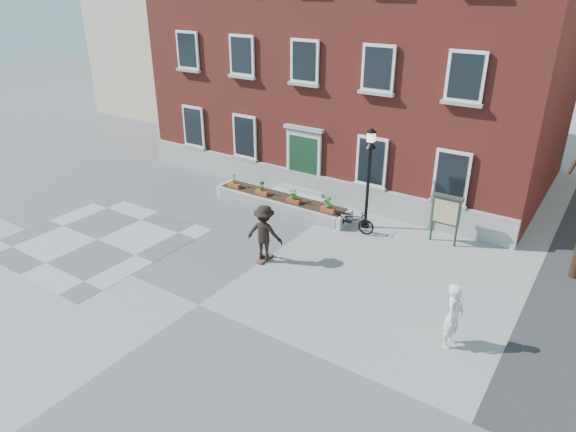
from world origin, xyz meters
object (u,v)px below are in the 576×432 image
Objects in this scene: bicycle at (351,219)px; skateboarder at (264,233)px; notice_board at (446,211)px; bystander at (453,316)px; lamp_post at (369,165)px.

skateboarder is at bearing 154.55° from bicycle.
notice_board is 0.92× the size of skateboarder.
skateboarder reaches higher than bystander.
notice_board is at bearing 6.90° from lamp_post.
bicycle is 2.17m from lamp_post.
bystander is at bearing -46.15° from lamp_post.
notice_board is at bearing 45.13° from skateboarder.
skateboarder is at bearing -111.48° from lamp_post.
bicycle is at bearing -163.12° from notice_board.
bicycle is at bearing 52.49° from bystander.
lamp_post is 3.22m from notice_board.
bystander is 6.76m from skateboarder.
lamp_post is (-5.01, 5.21, 1.63)m from bystander.
bystander is 7.41m from lamp_post.
notice_board is at bearing 23.78° from bystander.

